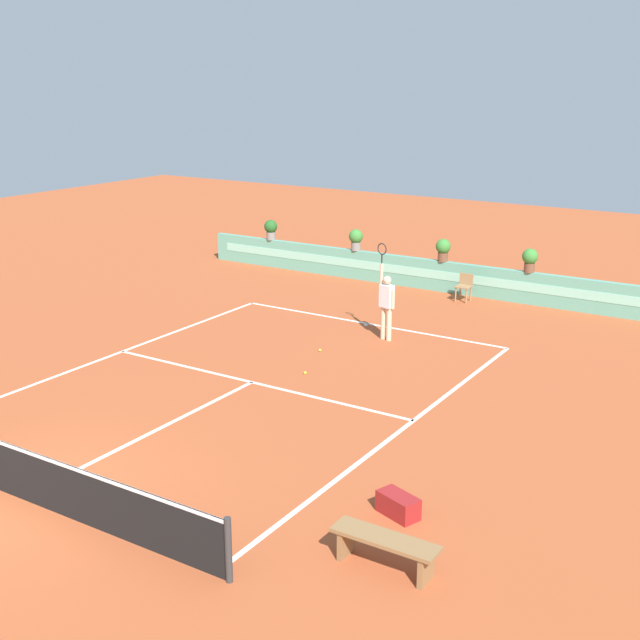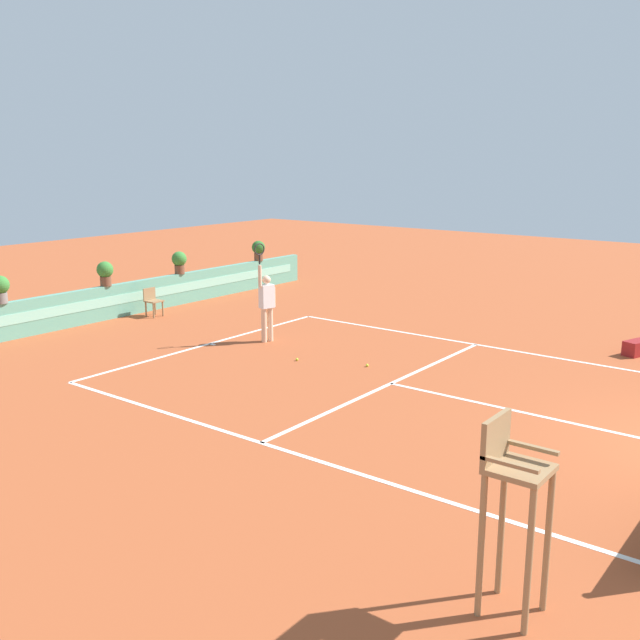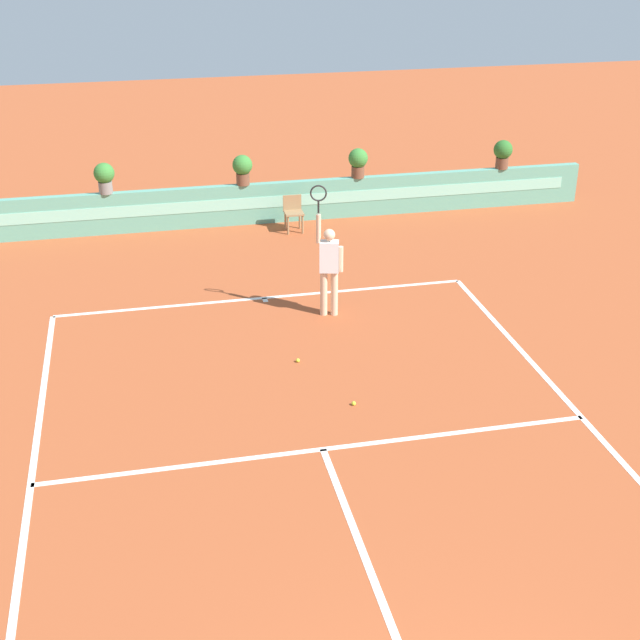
{
  "view_description": "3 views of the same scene",
  "coord_description": "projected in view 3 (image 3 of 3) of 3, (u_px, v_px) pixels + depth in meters",
  "views": [
    {
      "loc": [
        10.8,
        -7.75,
        6.77
      ],
      "look_at": [
        0.44,
        8.63,
        1.0
      ],
      "focal_mm": 46.34,
      "sensor_mm": 36.0,
      "label": 1
    },
    {
      "loc": [
        -12.57,
        -1.32,
        4.71
      ],
      "look_at": [
        0.44,
        8.63,
        1.0
      ],
      "focal_mm": 40.6,
      "sensor_mm": 36.0,
      "label": 2
    },
    {
      "loc": [
        -2.32,
        -4.08,
        7.29
      ],
      "look_at": [
        0.44,
        8.63,
        1.0
      ],
      "focal_mm": 49.36,
      "sensor_mm": 36.0,
      "label": 3
    }
  ],
  "objects": [
    {
      "name": "tennis_player",
      "position": [
        329.0,
        264.0,
        16.52
      ],
      "size": [
        0.61,
        0.3,
        2.58
      ],
      "color": "beige",
      "rests_on": "ground"
    },
    {
      "name": "ball_kid_chair",
      "position": [
        293.0,
        212.0,
        21.02
      ],
      "size": [
        0.44,
        0.44,
        0.85
      ],
      "color": "#99754C",
      "rests_on": "ground"
    },
    {
      "name": "potted_plant_far_right",
      "position": [
        503.0,
        152.0,
        22.32
      ],
      "size": [
        0.48,
        0.48,
        0.72
      ],
      "color": "brown",
      "rests_on": "back_wall_barrier"
    },
    {
      "name": "tennis_ball_near_baseline",
      "position": [
        298.0,
        360.0,
        15.22
      ],
      "size": [
        0.07,
        0.07,
        0.07
      ],
      "primitive_type": "sphere",
      "color": "#CCE033",
      "rests_on": "ground"
    },
    {
      "name": "tennis_ball_mid_court",
      "position": [
        354.0,
        403.0,
        13.93
      ],
      "size": [
        0.07,
        0.07,
        0.07
      ],
      "primitive_type": "sphere",
      "color": "#CCE033",
      "rests_on": "ground"
    },
    {
      "name": "potted_plant_right",
      "position": [
        358.0,
        161.0,
        21.6
      ],
      "size": [
        0.48,
        0.48,
        0.72
      ],
      "color": "brown",
      "rests_on": "back_wall_barrier"
    },
    {
      "name": "potted_plant_left",
      "position": [
        104.0,
        176.0,
        20.43
      ],
      "size": [
        0.48,
        0.48,
        0.72
      ],
      "color": "gray",
      "rests_on": "back_wall_barrier"
    },
    {
      "name": "court_lines",
      "position": [
        318.0,
        437.0,
        13.11
      ],
      "size": [
        8.32,
        11.94,
        0.01
      ],
      "color": "white",
      "rests_on": "ground"
    },
    {
      "name": "back_wall_barrier",
      "position": [
        235.0,
        205.0,
        21.4
      ],
      "size": [
        18.0,
        0.21,
        1.0
      ],
      "color": "#60A88E",
      "rests_on": "ground"
    },
    {
      "name": "potted_plant_centre",
      "position": [
        242.0,
        168.0,
        21.05
      ],
      "size": [
        0.48,
        0.48,
        0.72
      ],
      "color": "brown",
      "rests_on": "back_wall_barrier"
    },
    {
      "name": "ground_plane",
      "position": [
        329.0,
        465.0,
        12.48
      ],
      "size": [
        60.0,
        60.0,
        0.0
      ],
      "primitive_type": "plane",
      "color": "#A84C28"
    }
  ]
}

